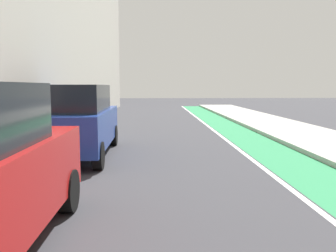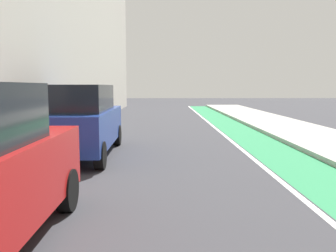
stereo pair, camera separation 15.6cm
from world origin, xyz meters
name	(u,v)px [view 2 (the right image)]	position (x,y,z in m)	size (l,w,h in m)	color
ground_plane	(176,150)	(0.00, 17.69, 0.00)	(95.45, 95.45, 0.00)	#38383D
bike_lane_paint	(255,140)	(2.94, 19.69, 0.00)	(1.60, 43.38, 0.00)	#2D8451
lane_divider_stripe	(230,140)	(2.04, 19.69, 0.00)	(0.12, 43.38, 0.00)	white
sidewalk_right	(319,138)	(5.31, 19.69, 0.07)	(3.15, 43.38, 0.14)	#A8A59E
parked_suv_blue	(81,120)	(-2.69, 16.84, 1.02)	(1.89, 4.53, 1.98)	navy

